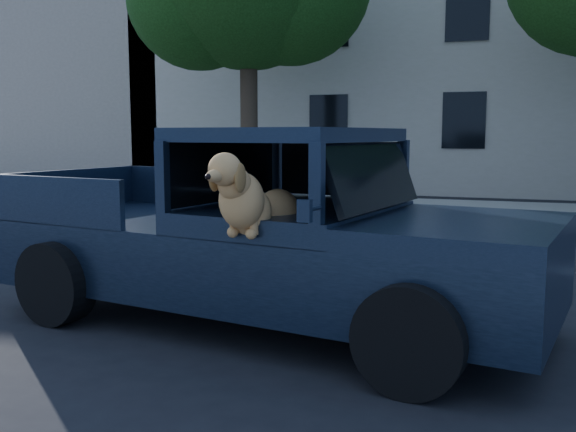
# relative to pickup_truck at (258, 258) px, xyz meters

# --- Properties ---
(ground) EXTENTS (120.00, 120.00, 0.00)m
(ground) POSITION_rel_pickup_truck_xyz_m (-0.08, -0.03, -0.63)
(ground) COLOR black
(ground) RESTS_ON ground
(far_sidewalk) EXTENTS (60.00, 4.00, 0.15)m
(far_sidewalk) POSITION_rel_pickup_truck_xyz_m (-0.08, 9.17, -0.56)
(far_sidewalk) COLOR gray
(far_sidewalk) RESTS_ON ground
(lane_stripes) EXTENTS (21.60, 0.14, 0.01)m
(lane_stripes) POSITION_rel_pickup_truck_xyz_m (1.92, 3.37, -0.63)
(lane_stripes) COLOR silver
(lane_stripes) RESTS_ON ground
(building_main) EXTENTS (26.00, 6.00, 9.00)m
(building_main) POSITION_rel_pickup_truck_xyz_m (2.92, 16.47, 3.87)
(building_main) COLOR #C1B69F
(building_main) RESTS_ON ground
(building_left) EXTENTS (12.00, 6.00, 8.00)m
(building_left) POSITION_rel_pickup_truck_xyz_m (-15.08, 16.47, 3.37)
(building_left) COLOR tan
(building_left) RESTS_ON ground
(pickup_truck) EXTENTS (5.48, 3.09, 1.87)m
(pickup_truck) POSITION_rel_pickup_truck_xyz_m (0.00, 0.00, 0.00)
(pickup_truck) COLOR black
(pickup_truck) RESTS_ON ground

